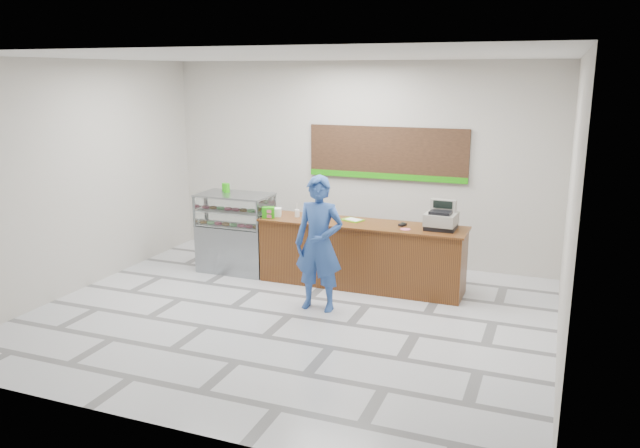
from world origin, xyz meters
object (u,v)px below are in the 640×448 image
at_px(cash_register, 441,218).
at_px(serving_tray, 353,220).
at_px(display_case, 236,232).
at_px(customer, 319,244).
at_px(sales_counter, 361,255).

xyz_separation_m(cash_register, serving_tray, (-1.40, 0.04, -0.15)).
xyz_separation_m(display_case, customer, (1.96, -1.14, 0.29)).
relative_size(sales_counter, serving_tray, 8.51).
bearing_deg(sales_counter, customer, -103.03).
height_order(sales_counter, display_case, display_case).
xyz_separation_m(sales_counter, serving_tray, (-0.18, 0.11, 0.52)).
xyz_separation_m(sales_counter, customer, (-0.26, -1.14, 0.45)).
relative_size(sales_counter, display_case, 2.45).
height_order(sales_counter, customer, customer).
relative_size(display_case, cash_register, 2.73).
xyz_separation_m(cash_register, customer, (-1.48, -1.21, -0.23)).
bearing_deg(cash_register, display_case, -176.09).
height_order(serving_tray, customer, customer).
distance_m(cash_register, customer, 1.93).
height_order(display_case, cash_register, cash_register).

